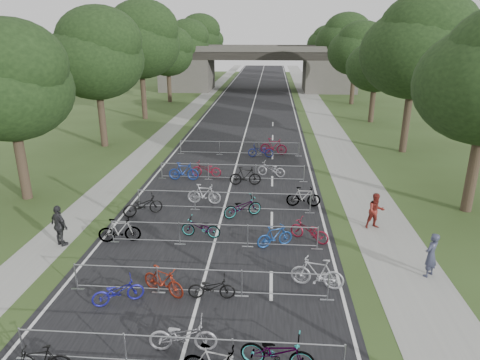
% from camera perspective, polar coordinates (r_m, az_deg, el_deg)
% --- Properties ---
extents(road, '(11.00, 140.00, 0.01)m').
position_cam_1_polar(road, '(56.81, 1.75, 9.94)').
color(road, black).
rests_on(road, ground).
extents(sidewalk_right, '(3.00, 140.00, 0.01)m').
position_cam_1_polar(sidewalk_right, '(57.03, 9.93, 9.70)').
color(sidewalk_right, gray).
rests_on(sidewalk_right, ground).
extents(sidewalk_left, '(2.00, 140.00, 0.01)m').
position_cam_1_polar(sidewalk_left, '(57.62, -5.83, 9.98)').
color(sidewalk_left, gray).
rests_on(sidewalk_left, ground).
extents(lane_markings, '(0.12, 140.00, 0.00)m').
position_cam_1_polar(lane_markings, '(56.81, 1.75, 9.94)').
color(lane_markings, silver).
rests_on(lane_markings, ground).
extents(overpass_bridge, '(31.00, 8.00, 7.05)m').
position_cam_1_polar(overpass_bridge, '(71.29, 2.35, 14.66)').
color(overpass_bridge, '#4D4B44').
rests_on(overpass_bridge, ground).
extents(tree_left_0, '(6.72, 6.72, 10.25)m').
position_cam_1_polar(tree_left_0, '(26.09, -28.43, 11.19)').
color(tree_left_0, '#33261C').
rests_on(tree_left_0, ground).
extents(tree_left_1, '(7.56, 7.56, 11.53)m').
position_cam_1_polar(tree_left_1, '(36.71, -18.60, 15.41)').
color(tree_left_1, '#33261C').
rests_on(tree_left_1, ground).
extents(tree_right_1, '(8.18, 8.18, 12.47)m').
position_cam_1_polar(tree_right_1, '(35.60, 22.56, 15.85)').
color(tree_right_1, '#33261C').
rests_on(tree_right_1, ground).
extents(tree_left_2, '(8.40, 8.40, 12.81)m').
position_cam_1_polar(tree_left_2, '(48.01, -13.13, 17.52)').
color(tree_left_2, '#33261C').
rests_on(tree_left_2, ground).
extents(tree_right_2, '(6.16, 6.16, 9.39)m').
position_cam_1_polar(tree_right_2, '(47.27, 17.85, 14.46)').
color(tree_right_2, '#33261C').
rests_on(tree_right_2, ground).
extents(tree_left_3, '(6.72, 6.72, 10.25)m').
position_cam_1_polar(tree_left_3, '(59.64, -9.56, 16.40)').
color(tree_left_3, '#33261C').
rests_on(tree_left_3, ground).
extents(tree_right_3, '(7.17, 7.17, 10.93)m').
position_cam_1_polar(tree_right_3, '(58.96, 15.30, 16.40)').
color(tree_right_3, '#33261C').
rests_on(tree_right_3, ground).
extents(tree_left_4, '(7.56, 7.56, 11.53)m').
position_cam_1_polar(tree_left_4, '(71.33, -7.28, 17.57)').
color(tree_left_4, '#33261C').
rests_on(tree_left_4, ground).
extents(tree_right_4, '(8.18, 8.18, 12.47)m').
position_cam_1_polar(tree_right_4, '(70.77, 13.57, 17.69)').
color(tree_right_4, '#33261C').
rests_on(tree_right_4, ground).
extents(tree_left_5, '(8.40, 8.40, 12.81)m').
position_cam_1_polar(tree_left_5, '(83.12, -5.62, 18.39)').
color(tree_left_5, '#33261C').
rests_on(tree_left_5, ground).
extents(tree_right_5, '(6.16, 6.16, 9.39)m').
position_cam_1_polar(tree_right_5, '(82.70, 12.17, 16.57)').
color(tree_right_5, '#33261C').
rests_on(tree_right_5, ground).
extents(tree_left_6, '(6.72, 6.72, 10.25)m').
position_cam_1_polar(tree_left_6, '(95.00, -4.32, 17.53)').
color(tree_left_6, '#33261C').
rests_on(tree_left_6, ground).
extents(tree_right_6, '(7.17, 7.17, 10.93)m').
position_cam_1_polar(tree_right_6, '(94.58, 11.25, 17.49)').
color(tree_right_6, '#33261C').
rests_on(tree_right_6, ground).
extents(barrier_row_1, '(9.70, 0.08, 1.10)m').
position_cam_1_polar(barrier_row_1, '(13.10, -8.21, -21.78)').
color(barrier_row_1, '#96989D').
rests_on(barrier_row_1, ground).
extents(barrier_row_2, '(9.70, 0.08, 1.10)m').
position_cam_1_polar(barrier_row_2, '(15.94, -5.44, -13.37)').
color(barrier_row_2, '#96989D').
rests_on(barrier_row_2, ground).
extents(barrier_row_3, '(9.70, 0.08, 1.10)m').
position_cam_1_polar(barrier_row_3, '(19.21, -3.57, -7.30)').
color(barrier_row_3, '#96989D').
rests_on(barrier_row_3, ground).
extents(barrier_row_4, '(9.70, 0.08, 1.10)m').
position_cam_1_polar(barrier_row_4, '(22.83, -2.24, -2.84)').
color(barrier_row_4, '#96989D').
rests_on(barrier_row_4, ground).
extents(barrier_row_5, '(9.70, 0.08, 1.10)m').
position_cam_1_polar(barrier_row_5, '(27.50, -1.08, 1.05)').
color(barrier_row_5, '#96989D').
rests_on(barrier_row_5, ground).
extents(barrier_row_6, '(9.70, 0.08, 1.10)m').
position_cam_1_polar(barrier_row_6, '(33.24, -0.12, 4.25)').
color(barrier_row_6, '#96989D').
rests_on(barrier_row_6, ground).
extents(bike_5, '(2.09, 0.84, 1.08)m').
position_cam_1_polar(bike_5, '(13.65, -7.62, -19.85)').
color(bike_5, '#97969D').
rests_on(bike_5, ground).
extents(bike_7, '(2.22, 1.08, 1.12)m').
position_cam_1_polar(bike_7, '(13.02, 5.00, -21.88)').
color(bike_7, '#96989D').
rests_on(bike_7, ground).
extents(bike_8, '(1.90, 1.36, 0.95)m').
position_cam_1_polar(bike_8, '(16.08, -15.97, -14.09)').
color(bike_8, navy).
rests_on(bike_8, ground).
extents(bike_9, '(1.87, 1.28, 1.10)m').
position_cam_1_polar(bike_9, '(16.15, -10.19, -13.12)').
color(bike_9, maroon).
rests_on(bike_9, ground).
extents(bike_10, '(1.73, 0.69, 0.89)m').
position_cam_1_polar(bike_10, '(15.78, -3.80, -14.12)').
color(bike_10, black).
rests_on(bike_10, ground).
extents(bike_11, '(2.07, 1.00, 1.20)m').
position_cam_1_polar(bike_11, '(16.53, 10.26, -12.10)').
color(bike_11, '#B1B3B9').
rests_on(bike_11, ground).
extents(bike_12, '(1.97, 0.87, 1.15)m').
position_cam_1_polar(bike_12, '(20.26, -15.77, -6.49)').
color(bike_12, '#96989D').
rests_on(bike_12, ground).
extents(bike_13, '(1.93, 0.87, 0.98)m').
position_cam_1_polar(bike_13, '(20.04, -5.27, -6.34)').
color(bike_13, '#96989D').
rests_on(bike_13, ground).
extents(bike_14, '(1.75, 1.14, 1.02)m').
position_cam_1_polar(bike_14, '(19.18, 4.67, -7.48)').
color(bike_14, '#1A438F').
rests_on(bike_14, ground).
extents(bike_15, '(1.98, 1.56, 1.01)m').
position_cam_1_polar(bike_15, '(19.87, 9.21, -6.72)').
color(bike_15, maroon).
rests_on(bike_15, ground).
extents(bike_16, '(2.15, 1.67, 1.09)m').
position_cam_1_polar(bike_16, '(22.85, -12.83, -3.32)').
color(bike_16, black).
rests_on(bike_16, ground).
extents(bike_17, '(1.93, 0.66, 1.14)m').
position_cam_1_polar(bike_17, '(23.80, -4.81, -1.90)').
color(bike_17, '#AEAFB6').
rests_on(bike_17, ground).
extents(bike_18, '(2.19, 1.61, 1.10)m').
position_cam_1_polar(bike_18, '(22.07, 0.33, -3.61)').
color(bike_18, '#96989D').
rests_on(bike_18, ground).
extents(bike_19, '(1.87, 0.55, 1.12)m').
position_cam_1_polar(bike_19, '(23.60, 8.45, -2.26)').
color(bike_19, '#96989D').
rests_on(bike_19, ground).
extents(bike_20, '(1.97, 0.56, 1.18)m').
position_cam_1_polar(bike_20, '(27.74, -7.53, 1.14)').
color(bike_20, navy).
rests_on(bike_20, ground).
extents(bike_21, '(2.04, 0.88, 1.04)m').
position_cam_1_polar(bike_21, '(28.23, -4.51, 1.42)').
color(bike_21, maroon).
rests_on(bike_21, ground).
extents(bike_22, '(2.00, 0.73, 1.18)m').
position_cam_1_polar(bike_22, '(26.60, 0.71, 0.51)').
color(bike_22, black).
rests_on(bike_22, ground).
extents(bike_23, '(2.00, 1.19, 0.99)m').
position_cam_1_polar(bike_23, '(28.32, 4.18, 1.44)').
color(bike_23, '#AEADB5').
rests_on(bike_23, ground).
extents(bike_26, '(1.97, 0.77, 1.02)m').
position_cam_1_polar(bike_26, '(32.67, 2.78, 3.90)').
color(bike_26, navy).
rests_on(bike_26, ground).
extents(bike_27, '(2.18, 0.98, 1.26)m').
position_cam_1_polar(bike_27, '(33.52, 4.50, 4.48)').
color(bike_27, maroon).
rests_on(bike_27, ground).
extents(pedestrian_a, '(0.79, 0.77, 1.83)m').
position_cam_1_polar(pedestrian_a, '(18.35, 24.11, -9.14)').
color(pedestrian_a, '#31354A').
rests_on(pedestrian_a, ground).
extents(pedestrian_b, '(1.00, 0.86, 1.78)m').
position_cam_1_polar(pedestrian_b, '(21.71, 17.64, -3.98)').
color(pedestrian_b, maroon).
rests_on(pedestrian_b, ground).
extents(pedestrian_c, '(1.20, 0.98, 1.91)m').
position_cam_1_polar(pedestrian_c, '(20.64, -22.93, -5.67)').
color(pedestrian_c, '#262729').
rests_on(pedestrian_c, ground).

